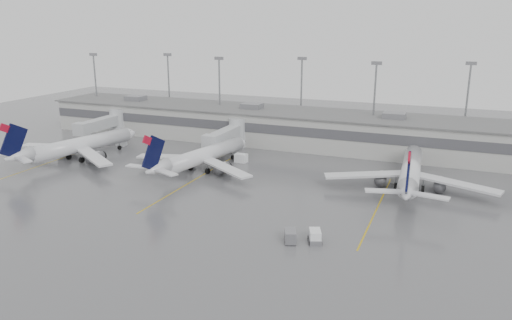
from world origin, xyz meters
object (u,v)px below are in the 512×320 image
at_px(jet_mid_left, 200,156).
at_px(jet_mid_right, 411,172).
at_px(baggage_tug, 315,238).
at_px(jet_far_left, 76,145).

bearing_deg(jet_mid_left, jet_mid_right, 17.19).
bearing_deg(baggage_tug, jet_mid_left, 120.70).
relative_size(jet_mid_left, jet_mid_right, 0.93).
bearing_deg(baggage_tug, jet_mid_right, 49.34).
xyz_separation_m(jet_mid_right, baggage_tug, (-9.83, -27.99, -2.73)).
distance_m(jet_mid_left, jet_mid_right, 40.62).
relative_size(jet_mid_right, baggage_tug, 10.60).
bearing_deg(jet_far_left, jet_mid_left, 19.13).
height_order(jet_far_left, jet_mid_right, jet_mid_right).
xyz_separation_m(jet_mid_left, jet_mid_right, (40.41, 4.09, 0.22)).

